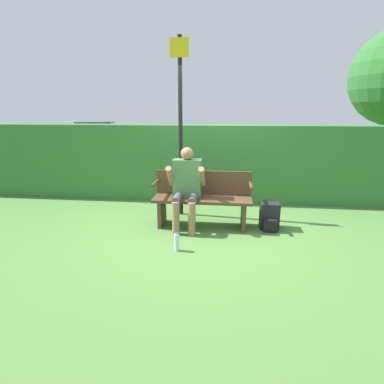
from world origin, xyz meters
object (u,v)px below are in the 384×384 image
at_px(park_bench, 202,198).
at_px(person_seated, 186,184).
at_px(parked_car, 97,136).
at_px(water_bottle, 177,242).
at_px(backpack, 269,216).
at_px(signpost, 180,121).

xyz_separation_m(park_bench, person_seated, (-0.24, -0.10, 0.25)).
bearing_deg(parked_car, person_seated, -165.24).
bearing_deg(parked_car, water_bottle, -167.43).
relative_size(water_bottle, parked_car, 0.05).
height_order(person_seated, parked_car, parked_car).
xyz_separation_m(park_bench, water_bottle, (-0.26, -0.97, -0.33)).
bearing_deg(backpack, signpost, 160.86).
bearing_deg(signpost, backpack, -19.14).
distance_m(person_seated, backpack, 1.40).
distance_m(park_bench, backpack, 1.09).
bearing_deg(water_bottle, park_bench, 74.86).
distance_m(person_seated, parked_car, 11.11).
relative_size(backpack, signpost, 0.14).
xyz_separation_m(person_seated, backpack, (1.30, 0.08, -0.51)).
bearing_deg(signpost, water_bottle, -83.88).
bearing_deg(person_seated, water_bottle, -91.30).
height_order(backpack, water_bottle, backpack).
xyz_separation_m(signpost, parked_car, (-5.44, 9.00, -1.00)).
bearing_deg(park_bench, parked_car, 121.70).
bearing_deg(water_bottle, backpack, 35.51).
distance_m(backpack, signpost, 2.12).
bearing_deg(backpack, park_bench, 178.69).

